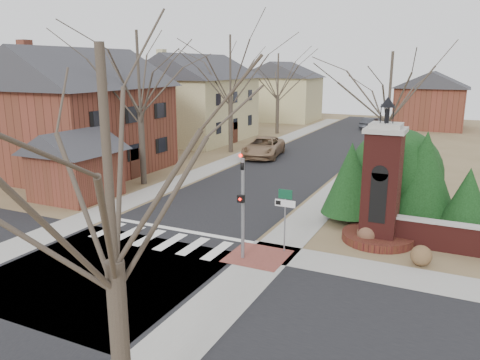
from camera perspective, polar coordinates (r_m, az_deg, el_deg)
The scene contains 29 objects.
ground at distance 21.19m, azimuth -11.05°, elevation -7.90°, with size 120.00×120.00×0.00m, color brown.
main_street at distance 40.29m, azimuth 7.80°, elevation 2.63°, with size 8.00×70.00×0.01m, color black.
cross_street at distance 19.08m, azimuth -16.48°, elevation -10.75°, with size 120.00×8.00×0.01m, color black.
crosswalk_zone at distance 21.79m, azimuth -9.80°, elevation -7.20°, with size 8.00×2.20×0.02m, color silver.
stop_bar at distance 22.94m, azimuth -7.64°, elevation -6.02°, with size 8.00×0.35×0.02m, color silver.
sidewalk_right_main at distance 39.06m, azimuth 15.08°, elevation 1.93°, with size 2.00×60.00×0.02m, color gray.
sidewalk_left at distance 42.12m, azimuth 1.05°, elevation 3.26°, with size 2.00×60.00×0.02m, color gray.
curb_apron at distance 19.74m, azimuth 2.17°, elevation -9.28°, with size 2.40×2.40×0.02m, color brown.
traffic_signal_pole at distance 18.70m, azimuth 0.31°, elevation -2.22°, with size 0.28×0.41×4.50m.
sign_post at distance 19.66m, azimuth 5.49°, elevation -3.41°, with size 0.90×0.07×2.75m.
brick_gate_monument at distance 21.62m, azimuth 16.81°, elevation -1.76°, with size 3.20×3.20×6.47m.
house_brick_left at distance 35.94m, azimuth -18.77°, elevation 8.19°, with size 9.80×11.80×9.42m.
house_stucco_left at distance 49.79m, azimuth -5.34°, elevation 10.16°, with size 9.80×12.80×9.28m.
garage_left at distance 29.27m, azimuth -19.52°, elevation 2.17°, with size 4.80×4.80×4.29m.
house_distant_left at distance 68.13m, azimuth 5.01°, elevation 10.86°, with size 10.80×8.80×8.53m.
house_distant_right at distance 63.93m, azimuth 22.24°, elevation 9.17°, with size 8.80×8.80×7.30m.
evergreen_near at distance 23.81m, azimuth 13.33°, elevation 0.21°, with size 2.80×2.80×4.10m.
evergreen_mid at distance 24.48m, azimuth 21.54°, elevation 0.70°, with size 3.40×3.40×4.70m.
evergreen_far at distance 23.63m, azimuth 26.02°, elevation -1.96°, with size 2.40×2.40×3.30m.
evergreen_mass at distance 25.92m, azimuth 18.43°, elevation 1.20°, with size 4.80×4.80×4.80m, color black.
bare_tree_0 at distance 31.12m, azimuth -12.32°, elevation 13.43°, with size 8.05×8.05×11.15m.
bare_tree_1 at distance 42.18m, azimuth -1.19°, elevation 14.23°, with size 8.40×8.40×11.64m.
bare_tree_2 at distance 54.29m, azimuth 4.67°, elevation 13.05°, with size 7.35×7.35×10.19m.
bare_tree_3 at distance 32.01m, azimuth 17.89°, elevation 11.29°, with size 7.00×7.00×9.70m.
bare_tree_4 at distance 9.06m, azimuth -16.01°, elevation 4.34°, with size 6.65×6.65×9.21m.
pickup_truck at distance 40.51m, azimuth 2.89°, elevation 4.02°, with size 2.81×6.09×1.69m, color #8A694B.
distant_car at distance 60.51m, azimuth 15.63°, elevation 6.65°, with size 1.47×4.22×1.39m, color #2E3035.
dry_shrub_left at distance 21.72m, azimuth 15.23°, elevation -6.35°, with size 0.89×0.89×0.89m, color brown.
dry_shrub_right at distance 20.10m, azimuth 21.22°, elevation -8.59°, with size 0.83×0.83×0.83m, color brown.
Camera 1 is at (11.96, -15.68, 7.77)m, focal length 35.00 mm.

